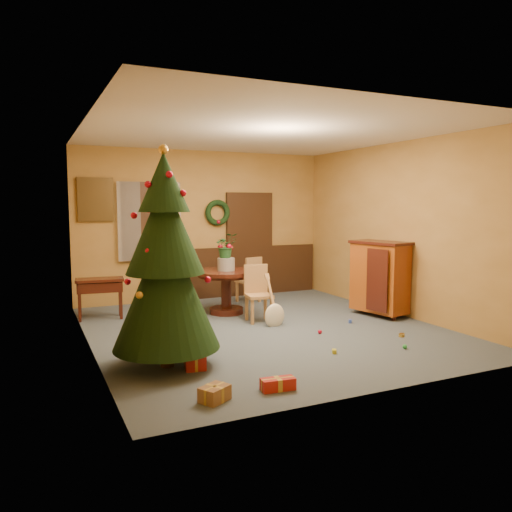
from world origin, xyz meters
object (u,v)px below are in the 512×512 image
dining_table (226,283)px  sideboard (380,276)px  chair_near (258,291)px  christmas_tree (165,263)px  writing_desk (100,288)px

dining_table → sideboard: 2.59m
chair_near → sideboard: sideboard is taller
dining_table → chair_near: chair_near is taller
christmas_tree → writing_desk: christmas_tree is taller
sideboard → writing_desk: bearing=158.4°
christmas_tree → writing_desk: bearing=97.6°
dining_table → christmas_tree: bearing=-125.2°
christmas_tree → sideboard: christmas_tree is taller
sideboard → christmas_tree: bearing=-164.3°
dining_table → writing_desk: bearing=166.8°
sideboard → chair_near: bearing=166.0°
christmas_tree → sideboard: bearing=15.7°
christmas_tree → writing_desk: 2.92m
writing_desk → sideboard: bearing=-21.6°
christmas_tree → sideboard: 4.11m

